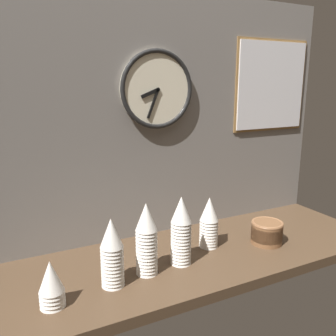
{
  "coord_description": "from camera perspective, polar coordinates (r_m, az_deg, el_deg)",
  "views": [
    {
      "loc": [
        -72.62,
        -114.57,
        67.63
      ],
      "look_at": [
        -13.1,
        4.0,
        35.63
      ],
      "focal_mm": 38.0,
      "sensor_mm": 36.0,
      "label": 1
    }
  ],
  "objects": [
    {
      "name": "wall_tiled_back",
      "position": [
        1.59,
        0.59,
        8.11
      ],
      "size": [
        160.0,
        3.0,
        105.0
      ],
      "color": "slate",
      "rests_on": "ground_plane"
    },
    {
      "name": "cup_stack_center_right",
      "position": [
        1.51,
        6.59,
        -8.62
      ],
      "size": [
        7.88,
        7.88,
        21.76
      ],
      "color": "white",
      "rests_on": "ground_plane"
    },
    {
      "name": "bowl_stack_right",
      "position": [
        1.61,
        15.57,
        -9.8
      ],
      "size": [
        13.62,
        13.62,
        9.7
      ],
      "color": "brown",
      "rests_on": "ground_plane"
    },
    {
      "name": "wall_clock",
      "position": [
        1.52,
        -1.75,
        12.48
      ],
      "size": [
        33.0,
        2.7,
        33.0
      ],
      "color": "beige"
    },
    {
      "name": "cup_stack_center",
      "position": [
        1.36,
        2.11,
        -9.97
      ],
      "size": [
        7.88,
        7.88,
        26.91
      ],
      "color": "white",
      "rests_on": "ground_plane"
    },
    {
      "name": "cup_stack_left",
      "position": [
        1.24,
        -8.99,
        -13.25
      ],
      "size": [
        7.88,
        7.88,
        24.33
      ],
      "color": "white",
      "rests_on": "ground_plane"
    },
    {
      "name": "ground_plane",
      "position": [
        1.52,
        5.23,
        -13.67
      ],
      "size": [
        160.0,
        56.0,
        4.0
      ],
      "primitive_type": "cube",
      "color": "#4C3826"
    },
    {
      "name": "menu_board",
      "position": [
        1.88,
        16.23,
        12.54
      ],
      "size": [
        43.45,
        1.32,
        44.41
      ],
      "color": "olive"
    },
    {
      "name": "cup_stack_far_left",
      "position": [
        1.2,
        -18.23,
        -17.25
      ],
      "size": [
        7.88,
        7.88,
        15.32
      ],
      "color": "white",
      "rests_on": "ground_plane"
    },
    {
      "name": "cup_stack_center_left",
      "position": [
        1.29,
        -3.48,
        -11.27
      ],
      "size": [
        7.88,
        7.88,
        26.91
      ],
      "color": "white",
      "rests_on": "ground_plane"
    }
  ]
}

